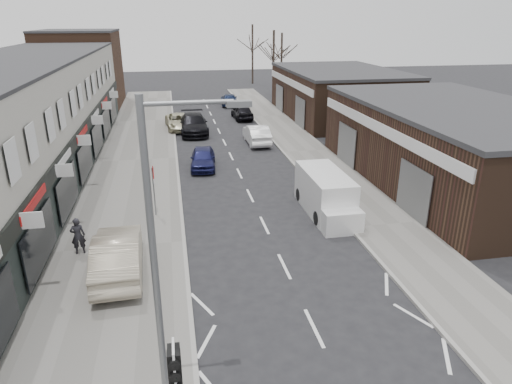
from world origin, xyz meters
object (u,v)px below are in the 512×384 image
pedestrian (78,236)px  parked_car_right_a (257,134)px  parked_car_left_b (194,124)px  parked_car_left_a (203,158)px  parked_car_right_c (229,100)px  sedan_on_pavement (118,254)px  white_van (326,194)px  parked_car_right_b (242,112)px  traffic_light (176,377)px  street_lamp (162,257)px  parked_car_left_c (179,122)px  warning_sign (153,176)px

pedestrian → parked_car_right_a: size_ratio=0.35×
pedestrian → parked_car_left_b: size_ratio=0.29×
parked_car_left_a → parked_car_left_b: parked_car_left_b is taller
parked_car_right_c → sedan_on_pavement: bearing=81.1°
sedan_on_pavement → parked_car_right_a: (9.02, 18.64, -0.19)m
white_van → parked_car_right_a: white_van is taller
pedestrian → parked_car_right_c: bearing=-117.4°
pedestrian → parked_car_left_b: (6.07, 21.04, -0.11)m
white_van → parked_car_right_a: 14.24m
sedan_on_pavement → parked_car_left_a: bearing=-110.7°
sedan_on_pavement → parked_car_right_b: bearing=-110.9°
traffic_light → parked_car_left_b: traffic_light is taller
parked_car_left_a → parked_car_right_c: bearing=83.6°
street_lamp → parked_car_left_c: (1.13, 32.15, -3.94)m
parked_car_left_c → street_lamp: bearing=-96.4°
white_van → pedestrian: white_van is taller
parked_car_left_a → parked_car_right_b: (5.04, 15.04, 0.04)m
traffic_light → parked_car_left_a: size_ratio=0.78×
street_lamp → warning_sign: street_lamp is taller
traffic_light → sedan_on_pavement: size_ratio=0.62×
parked_car_left_a → parked_car_left_b: 9.90m
traffic_light → warning_sign: 14.04m
warning_sign → parked_car_right_b: 24.08m
parked_car_left_b → parked_car_left_c: 2.18m
sedan_on_pavement → parked_car_left_a: (4.30, 13.08, -0.27)m
parked_car_left_b → street_lamp: bearing=-94.0°
warning_sign → sedan_on_pavement: size_ratio=0.54×
parked_car_left_b → white_van: bearing=-72.8°
parked_car_left_a → parked_car_left_c: parked_car_left_c is taller
traffic_light → parked_car_left_c: (1.00, 33.36, -1.73)m
traffic_light → pedestrian: traffic_light is taller
pedestrian → parked_car_right_b: bearing=-122.6°
parked_car_left_c → parked_car_right_a: size_ratio=1.08×
parked_car_left_a → warning_sign: bearing=-105.7°
parked_car_left_a → parked_car_right_c: parked_car_left_a is taller
street_lamp → pedestrian: 10.67m
parked_car_left_c → parked_car_right_b: 7.07m
street_lamp → sedan_on_pavement: 8.44m
street_lamp → pedestrian: (-3.76, 9.28, -3.69)m
parked_car_left_c → parked_car_left_a: bearing=-88.5°
pedestrian → traffic_light: bearing=100.7°
parked_car_left_b → parked_car_right_a: (4.73, -4.35, -0.07)m
white_van → parked_car_left_c: bearing=108.4°
traffic_light → parked_car_left_b: size_ratio=0.55×
sedan_on_pavement → parked_car_left_c: sedan_on_pavement is taller
white_van → warning_sign: bearing=173.0°
pedestrian → parked_car_right_c: 35.64m
street_lamp → pedestrian: size_ratio=4.93×
traffic_light → parked_car_right_b: (7.24, 36.67, -1.69)m
parked_car_left_a → parked_car_right_b: parked_car_right_b is taller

